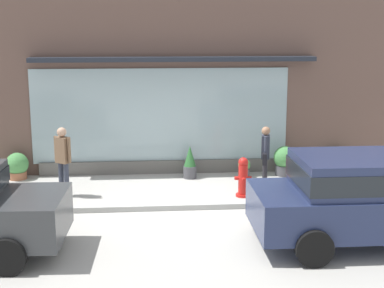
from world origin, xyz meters
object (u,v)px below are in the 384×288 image
(pedestrian_with_handbag, at_px, (265,154))
(parked_car_navy, at_px, (371,195))
(potted_plant_trailing_edge, at_px, (336,158))
(potted_plant_window_left, at_px, (285,160))
(fire_hydrant, at_px, (243,177))
(potted_plant_window_center, at_px, (244,168))
(potted_plant_near_hydrant, at_px, (190,163))
(potted_plant_doorstep, at_px, (17,166))
(pedestrian_passerby, at_px, (63,156))

(pedestrian_with_handbag, relative_size, parked_car_navy, 0.35)
(potted_plant_trailing_edge, bearing_deg, potted_plant_window_left, -168.39)
(fire_hydrant, bearing_deg, potted_plant_trailing_edge, 35.69)
(potted_plant_window_left, bearing_deg, pedestrian_with_handbag, -123.30)
(potted_plant_window_center, height_order, potted_plant_window_left, potted_plant_window_left)
(potted_plant_window_center, bearing_deg, potted_plant_trailing_edge, 8.95)
(parked_car_navy, xyz_separation_m, potted_plant_window_center, (-1.51, 4.89, -0.69))
(fire_hydrant, xyz_separation_m, parked_car_navy, (1.84, -3.16, 0.49))
(potted_plant_window_left, height_order, potted_plant_near_hydrant, potted_plant_near_hydrant)
(parked_car_navy, xyz_separation_m, potted_plant_trailing_edge, (1.16, 5.32, -0.59))
(potted_plant_near_hydrant, bearing_deg, potted_plant_window_center, -0.91)
(potted_plant_doorstep, xyz_separation_m, potted_plant_near_hydrant, (4.57, -0.29, 0.06))
(potted_plant_window_center, distance_m, potted_plant_window_left, 1.15)
(potted_plant_window_center, height_order, potted_plant_near_hydrant, potted_plant_near_hydrant)
(pedestrian_with_handbag, bearing_deg, potted_plant_near_hydrant, -112.12)
(potted_plant_window_center, distance_m, potted_plant_doorstep, 6.03)
(potted_plant_doorstep, bearing_deg, parked_car_navy, -34.63)
(parked_car_navy, bearing_deg, potted_plant_window_center, 107.49)
(potted_plant_trailing_edge, distance_m, potted_plant_window_left, 1.56)
(pedestrian_with_handbag, bearing_deg, pedestrian_passerby, -76.12)
(parked_car_navy, bearing_deg, potted_plant_doorstep, 145.70)
(parked_car_navy, height_order, potted_plant_window_center, parked_car_navy)
(pedestrian_passerby, distance_m, potted_plant_window_left, 5.93)
(pedestrian_passerby, distance_m, potted_plant_window_center, 4.83)
(fire_hydrant, xyz_separation_m, potted_plant_doorstep, (-5.69, 2.04, -0.11))
(potted_plant_trailing_edge, xyz_separation_m, potted_plant_window_left, (-1.53, -0.31, 0.06))
(potted_plant_window_center, bearing_deg, pedestrian_passerby, -163.26)
(fire_hydrant, relative_size, parked_car_navy, 0.21)
(pedestrian_passerby, xyz_separation_m, potted_plant_doorstep, (-1.45, 1.68, -0.63))
(pedestrian_with_handbag, bearing_deg, parked_car_navy, 28.75)
(fire_hydrant, distance_m, pedestrian_passerby, 4.29)
(potted_plant_near_hydrant, bearing_deg, pedestrian_with_handbag, -33.24)
(pedestrian_passerby, height_order, potted_plant_doorstep, pedestrian_passerby)
(fire_hydrant, bearing_deg, potted_plant_window_left, 51.42)
(fire_hydrant, height_order, potted_plant_doorstep, fire_hydrant)
(pedestrian_with_handbag, bearing_deg, potted_plant_trailing_edge, 134.71)
(pedestrian_passerby, relative_size, potted_plant_near_hydrant, 1.90)
(potted_plant_doorstep, xyz_separation_m, potted_plant_window_left, (7.16, -0.20, 0.06))
(potted_plant_window_center, bearing_deg, pedestrian_with_handbag, -74.44)
(pedestrian_passerby, distance_m, potted_plant_near_hydrant, 3.46)
(potted_plant_doorstep, bearing_deg, potted_plant_trailing_edge, 0.74)
(pedestrian_passerby, bearing_deg, fire_hydrant, -148.21)
(potted_plant_window_center, bearing_deg, potted_plant_window_left, 5.31)
(potted_plant_window_center, relative_size, potted_plant_window_left, 0.63)
(potted_plant_window_center, bearing_deg, fire_hydrant, -100.79)
(parked_car_navy, xyz_separation_m, potted_plant_near_hydrant, (-2.97, 4.92, -0.54))
(pedestrian_with_handbag, relative_size, pedestrian_passerby, 0.94)
(potted_plant_doorstep, bearing_deg, pedestrian_with_handbag, -12.87)
(potted_plant_window_center, bearing_deg, potted_plant_doorstep, 177.07)
(fire_hydrant, relative_size, pedestrian_with_handbag, 0.61)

